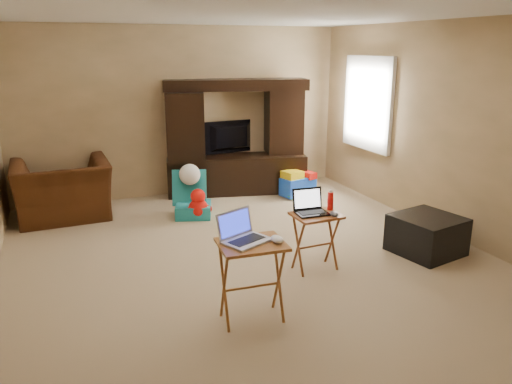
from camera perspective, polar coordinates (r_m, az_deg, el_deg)
name	(u,v)px	position (r m, az deg, el deg)	size (l,w,h in m)	color
floor	(249,258)	(5.43, -0.80, -7.58)	(5.50, 5.50, 0.00)	#C5AD89
ceiling	(248,13)	(4.97, -0.92, 19.79)	(5.50, 5.50, 0.00)	silver
wall_back	(182,112)	(7.65, -8.40, 9.03)	(5.00, 5.00, 0.00)	tan
wall_front	(440,237)	(2.76, 20.30, -4.83)	(5.00, 5.00, 0.00)	tan
wall_right	(444,129)	(6.38, 20.73, 6.72)	(5.50, 5.50, 0.00)	tan
window_pane	(369,103)	(7.55, 12.77, 9.85)	(1.20, 1.20, 0.00)	white
window_frame	(368,103)	(7.54, 12.64, 9.85)	(0.06, 1.14, 1.34)	white
entertainment_center	(236,137)	(7.64, -2.27, 6.27)	(2.12, 0.53, 1.73)	black
television	(232,137)	(7.83, -2.75, 6.24)	(0.88, 0.12, 0.51)	black
recliner	(63,190)	(7.01, -21.23, 0.19)	(1.19, 1.04, 0.77)	#4C2710
child_rocker	(193,194)	(6.68, -7.22, -0.26)	(0.46, 0.52, 0.61)	#187C85
plush_toy	(198,204)	(6.61, -6.62, -1.33)	(0.37, 0.31, 0.41)	red
push_toy	(298,183)	(7.60, 4.81, 1.05)	(0.54, 0.39, 0.41)	blue
ottoman	(427,235)	(5.81, 18.93, -4.64)	(0.65, 0.65, 0.42)	black
tray_table_left	(252,282)	(4.15, -0.48, -10.23)	(0.53, 0.42, 0.69)	#A16827
tray_table_right	(315,242)	(5.10, 6.81, -5.69)	(0.46, 0.37, 0.59)	#9B4E25
laptop_left	(247,228)	(3.98, -1.06, -4.14)	(0.36, 0.29, 0.24)	silver
laptop_right	(312,203)	(4.96, 6.46, -1.21)	(0.31, 0.26, 0.24)	black
mouse_left	(277,239)	(4.01, 2.42, -5.42)	(0.09, 0.14, 0.06)	silver
mouse_right	(334,214)	(4.95, 8.92, -2.49)	(0.08, 0.12, 0.05)	#39393D
water_bottle	(330,201)	(5.13, 8.49, -1.02)	(0.06, 0.06, 0.18)	red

